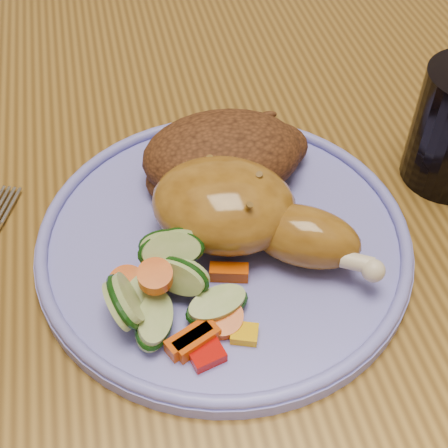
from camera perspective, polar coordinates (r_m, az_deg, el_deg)
The scene contains 7 objects.
dining_table at distance 0.62m, azimuth -0.11°, elevation -2.51°, with size 0.90×1.40×0.75m.
chair_far at distance 1.21m, azimuth -6.69°, elevation 14.79°, with size 0.42×0.42×0.91m.
plate at distance 0.51m, azimuth 0.00°, elevation -1.59°, with size 0.30×0.30×0.01m, color #6F6FD2.
plate_rim at distance 0.50m, azimuth 0.00°, elevation -0.77°, with size 0.30×0.30×0.01m, color #6F6FD2.
chicken_leg at distance 0.48m, azimuth 1.74°, elevation 1.09°, with size 0.18×0.16×0.06m.
rice_pilaf at distance 0.54m, azimuth 0.16°, elevation 6.26°, with size 0.15×0.10×0.06m.
vegetable_pile at distance 0.45m, azimuth -4.93°, elevation -5.95°, with size 0.12×0.11×0.05m.
Camera 1 is at (-0.08, -0.39, 1.14)m, focal length 50.00 mm.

